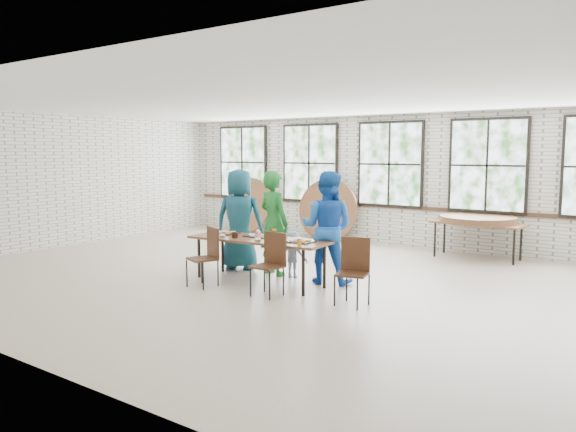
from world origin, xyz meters
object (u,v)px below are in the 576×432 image
(chair_near_left, at_px, (208,252))
(storage_table, at_px, (478,225))
(dining_table, at_px, (259,241))
(chair_near_right, at_px, (271,259))

(chair_near_left, relative_size, storage_table, 0.51)
(dining_table, distance_m, chair_near_right, 0.85)
(storage_table, bearing_deg, dining_table, -113.39)
(storage_table, bearing_deg, chair_near_right, -103.90)
(chair_near_right, height_order, storage_table, chair_near_right)
(storage_table, bearing_deg, chair_near_left, -114.95)
(chair_near_right, xyz_separation_m, storage_table, (1.63, 4.75, 0.13))
(dining_table, bearing_deg, storage_table, 57.20)
(dining_table, bearing_deg, chair_near_left, -133.29)
(dining_table, height_order, chair_near_left, chair_near_left)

